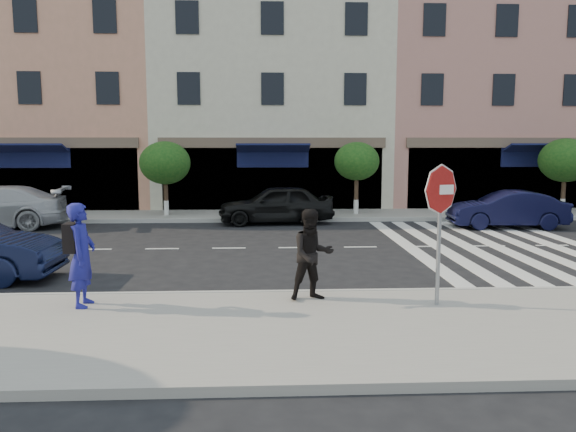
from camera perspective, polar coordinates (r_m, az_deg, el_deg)
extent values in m
plane|color=black|center=(13.16, 1.74, -6.51)|extent=(120.00, 120.00, 0.00)
cube|color=gray|center=(9.55, 3.50, -11.54)|extent=(60.00, 4.50, 0.15)
cube|color=gray|center=(23.95, -0.27, 0.08)|extent=(60.00, 3.00, 0.15)
cube|color=tan|center=(31.59, -21.79, 13.96)|extent=(10.00, 9.00, 14.00)
cube|color=beige|center=(29.82, -1.75, 12.00)|extent=(11.00, 9.00, 11.00)
cube|color=tan|center=(32.41, 20.57, 12.95)|extent=(13.00, 9.00, 13.00)
cylinder|color=#473323|center=(23.97, -12.29, 2.01)|extent=(0.18, 0.18, 1.60)
cylinder|color=silver|center=(24.02, -12.26, 0.83)|extent=(0.20, 0.20, 0.60)
ellipsoid|color=#123F12|center=(23.88, -12.38, 5.30)|extent=(2.10, 2.10, 1.79)
cylinder|color=#473323|center=(23.96, 6.94, 2.26)|extent=(0.18, 0.18, 1.71)
cylinder|color=silver|center=(24.02, 6.92, 0.95)|extent=(0.20, 0.20, 0.60)
ellipsoid|color=#123F12|center=(23.87, 6.99, 5.55)|extent=(1.90, 1.90, 1.62)
cylinder|color=#473323|center=(26.96, 26.17, 2.07)|extent=(0.18, 0.18, 1.65)
cylinder|color=silver|center=(27.01, 26.11, 0.96)|extent=(0.20, 0.20, 0.60)
ellipsoid|color=#123F12|center=(26.88, 26.35, 5.10)|extent=(2.20, 2.20, 1.87)
cylinder|color=gray|center=(10.80, 15.07, -2.57)|extent=(0.09, 0.09, 2.40)
cylinder|color=white|center=(10.67, 15.27, 2.62)|extent=(0.91, 0.24, 0.94)
cylinder|color=#9E1411|center=(10.65, 15.30, 2.61)|extent=(0.85, 0.23, 0.87)
cube|color=white|center=(10.62, 15.35, 2.59)|extent=(0.48, 0.13, 0.17)
imported|color=navy|center=(11.08, -20.20, -3.73)|extent=(0.47, 0.71, 1.94)
imported|color=black|center=(10.83, 2.47, -3.96)|extent=(1.00, 0.86, 1.77)
imported|color=black|center=(21.97, -1.23, 1.20)|extent=(4.58, 2.08, 1.52)
imported|color=black|center=(22.42, 21.39, 0.63)|extent=(4.31, 1.77, 1.39)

